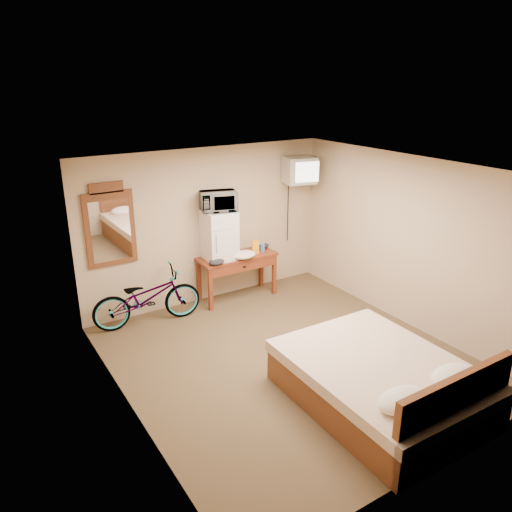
% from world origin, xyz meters
% --- Properties ---
extents(room, '(4.60, 4.64, 2.50)m').
position_xyz_m(room, '(-0.00, 0.00, 1.25)').
color(room, '#4A3925').
rests_on(room, ground).
extents(desk, '(1.32, 0.52, 0.75)m').
position_xyz_m(desk, '(0.40, 2.00, 0.63)').
color(desk, maroon).
rests_on(desk, floor).
extents(mini_fridge, '(0.50, 0.49, 0.79)m').
position_xyz_m(mini_fridge, '(0.10, 2.07, 1.15)').
color(mini_fridge, white).
rests_on(mini_fridge, desk).
extents(microwave, '(0.64, 0.52, 0.31)m').
position_xyz_m(microwave, '(0.10, 2.07, 1.69)').
color(microwave, white).
rests_on(microwave, mini_fridge).
extents(snack_bag, '(0.13, 0.09, 0.22)m').
position_xyz_m(snack_bag, '(0.71, 1.96, 0.86)').
color(snack_bag, '#FD9D16').
rests_on(snack_bag, desk).
extents(blue_cup, '(0.07, 0.07, 0.13)m').
position_xyz_m(blue_cup, '(0.87, 1.99, 0.82)').
color(blue_cup, '#3A6FC8').
rests_on(blue_cup, desk).
extents(cloth_cream, '(0.40, 0.31, 0.12)m').
position_xyz_m(cloth_cream, '(0.43, 1.86, 0.81)').
color(cloth_cream, white).
rests_on(cloth_cream, desk).
extents(cloth_dark_a, '(0.25, 0.19, 0.09)m').
position_xyz_m(cloth_dark_a, '(-0.08, 1.84, 0.80)').
color(cloth_dark_a, black).
rests_on(cloth_dark_a, desk).
extents(cloth_dark_b, '(0.18, 0.14, 0.08)m').
position_xyz_m(cloth_dark_b, '(0.99, 2.12, 0.79)').
color(cloth_dark_b, black).
rests_on(cloth_dark_b, desk).
extents(crt_television, '(0.58, 0.64, 0.44)m').
position_xyz_m(crt_television, '(1.62, 2.02, 2.04)').
color(crt_television, black).
rests_on(crt_television, room).
extents(wall_mirror, '(0.72, 0.04, 1.22)m').
position_xyz_m(wall_mirror, '(-1.55, 2.27, 1.50)').
color(wall_mirror, brown).
rests_on(wall_mirror, room).
extents(bicycle, '(1.67, 0.75, 0.85)m').
position_xyz_m(bicycle, '(-1.20, 1.95, 0.42)').
color(bicycle, black).
rests_on(bicycle, floor).
extents(bed, '(1.70, 2.23, 0.90)m').
position_xyz_m(bed, '(0.31, -1.37, 0.29)').
color(bed, brown).
rests_on(bed, floor).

